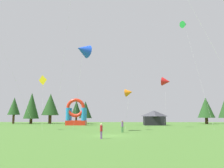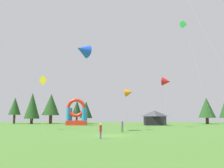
{
  "view_description": "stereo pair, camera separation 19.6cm",
  "coord_description": "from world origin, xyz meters",
  "views": [
    {
      "loc": [
        0.96,
        -28.48,
        2.36
      ],
      "look_at": [
        0.0,
        10.8,
        7.67
      ],
      "focal_mm": 37.66,
      "sensor_mm": 36.0,
      "label": 1
    },
    {
      "loc": [
        1.16,
        -28.47,
        2.36
      ],
      "look_at": [
        0.0,
        10.8,
        7.67
      ],
      "focal_mm": 37.66,
      "sensor_mm": 36.0,
      "label": 2
    }
  ],
  "objects": [
    {
      "name": "kite_red_delta",
      "position": [
        11.07,
        20.36,
        9.46
      ],
      "size": [
        2.41,
        3.31,
        10.45
      ],
      "color": "red",
      "rests_on": "ground_plane"
    },
    {
      "name": "kite_blue_delta",
      "position": [
        -4.39,
        6.59,
        12.44
      ],
      "size": [
        3.18,
        3.48,
        13.61
      ],
      "color": "blue",
      "rests_on": "ground_plane"
    },
    {
      "name": "inflatable_red_slide",
      "position": [
        -9.54,
        30.84,
        2.42
      ],
      "size": [
        4.88,
        3.56,
        6.65
      ],
      "color": "red",
      "rests_on": "ground_plane"
    },
    {
      "name": "festival_tent",
      "position": [
        10.09,
        31.37,
        1.83
      ],
      "size": [
        5.09,
        4.01,
        3.66
      ],
      "color": "black",
      "rests_on": "ground_plane"
    },
    {
      "name": "tree_row_5",
      "position": [
        26.6,
        40.66,
        4.68
      ],
      "size": [
        4.78,
        4.78,
        7.67
      ],
      "color": "#4C331E",
      "rests_on": "ground_plane"
    },
    {
      "name": "ground_plane",
      "position": [
        0.0,
        0.0,
        0.0
      ],
      "size": [
        120.0,
        120.0,
        0.0
      ],
      "primitive_type": "plane",
      "color": "#47752D"
    },
    {
      "name": "kite_orange_delta",
      "position": [
        2.86,
        10.75,
        6.23
      ],
      "size": [
        1.75,
        2.59,
        6.96
      ],
      "color": "orange",
      "rests_on": "ground_plane"
    },
    {
      "name": "tree_row_0",
      "position": [
        -29.96,
        41.01,
        5.15
      ],
      "size": [
        3.56,
        3.56,
        7.8
      ],
      "color": "#4C331E",
      "rests_on": "ground_plane"
    },
    {
      "name": "person_far_side",
      "position": [
        1.62,
        5.63,
        0.99
      ],
      "size": [
        0.3,
        0.3,
        1.67
      ],
      "rotation": [
        0.0,
        0.0,
        0.03
      ],
      "color": "#33723F",
      "rests_on": "ground_plane"
    },
    {
      "name": "kite_yellow_diamond",
      "position": [
        -12.13,
        12.13,
        8.46
      ],
      "size": [
        1.76,
        3.57,
        9.13
      ],
      "color": "yellow",
      "rests_on": "ground_plane"
    },
    {
      "name": "tree_row_4",
      "position": [
        -9.08,
        44.56,
        4.16
      ],
      "size": [
        4.01,
        4.01,
        6.77
      ],
      "color": "#4C331E",
      "rests_on": "ground_plane"
    },
    {
      "name": "tree_row_2",
      "position": [
        -19.57,
        42.76,
        5.72
      ],
      "size": [
        5.16,
        5.16,
        9.04
      ],
      "color": "#4C331E",
      "rests_on": "ground_plane"
    },
    {
      "name": "person_midfield",
      "position": [
        -0.76,
        -3.79,
        0.94
      ],
      "size": [
        0.38,
        0.38,
        1.57
      ],
      "rotation": [
        0.0,
        0.0,
        2.28
      ],
      "color": "#724C8C",
      "rests_on": "ground_plane"
    },
    {
      "name": "tree_row_3",
      "position": [
        -11.26,
        40.77,
        4.54
      ],
      "size": [
        3.04,
        3.04,
        6.82
      ],
      "color": "#4C331E",
      "rests_on": "ground_plane"
    },
    {
      "name": "kite_green_delta",
      "position": [
        14.65,
        17.77,
        20.87
      ],
      "size": [
        4.04,
        5.61,
        21.72
      ],
      "color": "green",
      "rests_on": "ground_plane"
    },
    {
      "name": "tree_row_1",
      "position": [
        -24.53,
        40.52,
        5.3
      ],
      "size": [
        4.48,
        4.48,
        9.15
      ],
      "color": "#4C331E",
      "rests_on": "ground_plane"
    }
  ]
}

